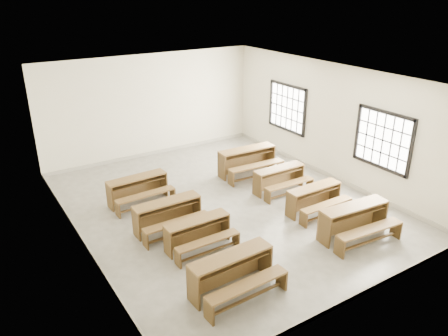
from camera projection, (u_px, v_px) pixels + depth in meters
room at (227, 122)px, 10.16m from camera, size 8.50×8.50×3.20m
desk_set_0 at (233, 271)px, 7.73m from camera, size 1.63×0.88×0.72m
desk_set_1 at (198, 231)px, 9.05m from camera, size 1.41×0.74×0.63m
desk_set_2 at (168, 213)px, 9.70m from camera, size 1.54×0.81×0.69m
desk_set_3 at (138, 188)px, 10.92m from camera, size 1.55×0.85×0.68m
desk_set_4 at (355, 219)px, 9.41m from camera, size 1.70×0.98×0.74m
desk_set_5 at (315, 197)px, 10.48m from camera, size 1.45×0.75×0.65m
desk_set_6 at (280, 178)px, 11.55m from camera, size 1.46×0.77×0.65m
desk_set_7 at (248, 159)px, 12.58m from camera, size 1.75×0.98×0.77m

